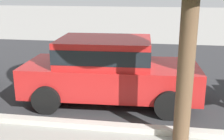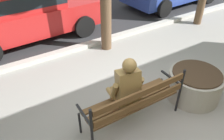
# 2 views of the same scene
# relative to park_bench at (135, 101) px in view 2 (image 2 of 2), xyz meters

# --- Properties ---
(ground_plane) EXTENTS (80.00, 80.00, 0.00)m
(ground_plane) POSITION_rel_park_bench_xyz_m (0.24, 0.04, -0.54)
(ground_plane) COLOR gray
(street_surface) EXTENTS (60.00, 9.00, 0.01)m
(street_surface) POSITION_rel_park_bench_xyz_m (0.24, 7.54, -0.54)
(street_surface) COLOR #2D2D30
(street_surface) RESTS_ON ground
(curb_stone) EXTENTS (60.00, 0.20, 0.12)m
(curb_stone) POSITION_rel_park_bench_xyz_m (0.24, 2.94, -0.48)
(curb_stone) COLOR #B2AFA8
(curb_stone) RESTS_ON ground
(park_bench) EXTENTS (1.81, 0.56, 0.95)m
(park_bench) POSITION_rel_park_bench_xyz_m (0.00, 0.00, 0.00)
(park_bench) COLOR brown
(park_bench) RESTS_ON ground
(bronze_statue_seated) EXTENTS (0.74, 0.79, 1.37)m
(bronze_statue_seated) POSITION_rel_park_bench_xyz_m (-0.06, 0.21, 0.12)
(bronze_statue_seated) COLOR olive
(bronze_statue_seated) RESTS_ON ground
(concrete_planter) EXTENTS (1.04, 1.04, 0.58)m
(concrete_planter) POSITION_rel_park_bench_xyz_m (1.47, -0.04, -0.25)
(concrete_planter) COLOR gray
(concrete_planter) RESTS_ON ground
(parked_car_red) EXTENTS (4.18, 2.07, 1.56)m
(parked_car_red) POSITION_rel_park_bench_xyz_m (-0.59, 4.37, 0.30)
(parked_car_red) COLOR #B21E1E
(parked_car_red) RESTS_ON ground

